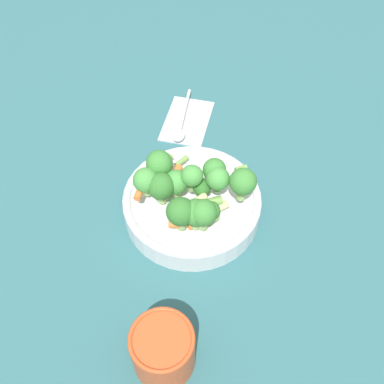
{
  "coord_description": "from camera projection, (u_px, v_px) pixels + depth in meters",
  "views": [
    {
      "loc": [
        0.28,
        0.36,
        0.64
      ],
      "look_at": [
        0.0,
        0.0,
        0.06
      ],
      "focal_mm": 42.0,
      "sensor_mm": 36.0,
      "label": 1
    }
  ],
  "objects": [
    {
      "name": "ground_plane",
      "position": [
        192.0,
        212.0,
        0.79
      ],
      "size": [
        3.0,
        3.0,
        0.0
      ],
      "primitive_type": "plane",
      "color": "#2D6066"
    },
    {
      "name": "cup",
      "position": [
        163.0,
        349.0,
        0.59
      ],
      "size": [
        0.09,
        0.09,
        0.09
      ],
      "color": "#CC4C23",
      "rests_on": "ground_plane"
    },
    {
      "name": "spoon",
      "position": [
        181.0,
        125.0,
        0.9
      ],
      "size": [
        0.12,
        0.12,
        0.01
      ],
      "rotation": [
        0.0,
        0.0,
        7.04
      ],
      "color": "silver",
      "rests_on": "napkin"
    },
    {
      "name": "bowl",
      "position": [
        192.0,
        203.0,
        0.76
      ],
      "size": [
        0.23,
        0.23,
        0.05
      ],
      "color": "silver",
      "rests_on": "ground_plane"
    },
    {
      "name": "pasta_salad",
      "position": [
        190.0,
        189.0,
        0.7
      ],
      "size": [
        0.19,
        0.17,
        0.08
      ],
      "color": "#8CB766",
      "rests_on": "bowl"
    },
    {
      "name": "napkin",
      "position": [
        187.0,
        120.0,
        0.92
      ],
      "size": [
        0.16,
        0.15,
        0.01
      ],
      "color": "#B2BCC6",
      "rests_on": "ground_plane"
    }
  ]
}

